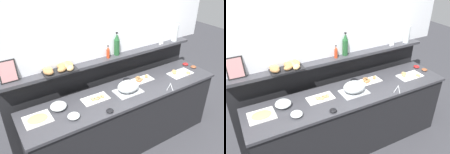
% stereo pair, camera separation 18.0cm
% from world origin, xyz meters
% --- Properties ---
extents(ground_plane, '(12.00, 12.00, 0.00)m').
position_xyz_m(ground_plane, '(0.00, 0.60, 0.00)').
color(ground_plane, '#38383D').
extents(buffet_counter, '(2.65, 0.62, 0.89)m').
position_xyz_m(buffet_counter, '(0.00, 0.00, 0.44)').
color(buffet_counter, black).
rests_on(buffet_counter, ground_plane).
extents(back_ledge_unit, '(2.84, 0.22, 1.20)m').
position_xyz_m(back_ledge_unit, '(0.00, 0.49, 0.63)').
color(back_ledge_unit, black).
rests_on(back_ledge_unit, ground_plane).
extents(upper_wall_panel, '(3.44, 0.08, 1.40)m').
position_xyz_m(upper_wall_panel, '(0.00, 0.51, 1.90)').
color(upper_wall_panel, white).
rests_on(upper_wall_panel, back_ledge_unit).
extents(sandwich_platter_front, '(0.32, 0.17, 0.04)m').
position_xyz_m(sandwich_platter_front, '(-0.40, 0.05, 0.90)').
color(sandwich_platter_front, white).
rests_on(sandwich_platter_front, buffet_counter).
extents(sandwich_platter_rear, '(0.29, 0.16, 0.04)m').
position_xyz_m(sandwich_platter_rear, '(0.35, 0.12, 0.90)').
color(sandwich_platter_rear, white).
rests_on(sandwich_platter_rear, buffet_counter).
extents(sandwich_platter_side, '(0.36, 0.20, 0.04)m').
position_xyz_m(sandwich_platter_side, '(0.93, -0.03, 0.89)').
color(sandwich_platter_side, white).
rests_on(sandwich_platter_side, buffet_counter).
extents(cold_cuts_platter, '(0.29, 0.23, 0.02)m').
position_xyz_m(cold_cuts_platter, '(-1.11, 0.05, 0.90)').
color(cold_cuts_platter, white).
rests_on(cold_cuts_platter, buffet_counter).
extents(serving_cloche, '(0.34, 0.24, 0.17)m').
position_xyz_m(serving_cloche, '(0.02, -0.02, 0.96)').
color(serving_cloche, '#B7BABF').
rests_on(serving_cloche, buffet_counter).
extents(glass_bowl_large, '(0.13, 0.13, 0.05)m').
position_xyz_m(glass_bowl_large, '(-0.77, -0.12, 0.91)').
color(glass_bowl_large, silver).
rests_on(glass_bowl_large, buffet_counter).
extents(glass_bowl_medium, '(0.18, 0.18, 0.07)m').
position_xyz_m(glass_bowl_medium, '(-0.85, 0.11, 0.92)').
color(glass_bowl_medium, silver).
rests_on(glass_bowl_medium, buffet_counter).
extents(condiment_bowl_red, '(0.08, 0.08, 0.03)m').
position_xyz_m(condiment_bowl_red, '(1.24, 0.00, 0.90)').
color(condiment_bowl_red, brown).
rests_on(condiment_bowl_red, buffet_counter).
extents(condiment_bowl_teal, '(0.10, 0.10, 0.04)m').
position_xyz_m(condiment_bowl_teal, '(0.16, 0.21, 0.90)').
color(condiment_bowl_teal, black).
rests_on(condiment_bowl_teal, buffet_counter).
extents(condiment_bowl_dark, '(0.09, 0.09, 0.03)m').
position_xyz_m(condiment_bowl_dark, '(1.21, 0.13, 0.90)').
color(condiment_bowl_dark, red).
rests_on(condiment_bowl_dark, buffet_counter).
extents(condiment_bowl_cream, '(0.08, 0.08, 0.03)m').
position_xyz_m(condiment_bowl_cream, '(-0.39, -0.24, 0.90)').
color(condiment_bowl_cream, black).
rests_on(condiment_bowl_cream, buffet_counter).
extents(serving_tongs, '(0.16, 0.16, 0.01)m').
position_xyz_m(serving_tongs, '(0.55, -0.22, 0.89)').
color(serving_tongs, '#B7BABF').
rests_on(serving_tongs, buffet_counter).
extents(wine_bottle_green, '(0.08, 0.08, 0.32)m').
position_xyz_m(wine_bottle_green, '(0.14, 0.44, 1.34)').
color(wine_bottle_green, '#23562D').
rests_on(wine_bottle_green, back_ledge_unit).
extents(hot_sauce_bottle, '(0.04, 0.04, 0.18)m').
position_xyz_m(hot_sauce_bottle, '(-0.01, 0.41, 1.27)').
color(hot_sauce_bottle, red).
rests_on(hot_sauce_bottle, back_ledge_unit).
extents(salt_shaker, '(0.03, 0.03, 0.09)m').
position_xyz_m(salt_shaker, '(0.90, 0.41, 1.24)').
color(salt_shaker, white).
rests_on(salt_shaker, back_ledge_unit).
extents(pepper_shaker, '(0.03, 0.03, 0.09)m').
position_xyz_m(pepper_shaker, '(0.95, 0.41, 1.24)').
color(pepper_shaker, white).
rests_on(pepper_shaker, back_ledge_unit).
extents(bread_basket, '(0.42, 0.29, 0.08)m').
position_xyz_m(bread_basket, '(-0.67, 0.40, 1.23)').
color(bread_basket, black).
rests_on(bread_basket, back_ledge_unit).
extents(framed_picture, '(0.19, 0.06, 0.25)m').
position_xyz_m(framed_picture, '(-1.24, 0.45, 1.32)').
color(framed_picture, black).
rests_on(framed_picture, back_ledge_unit).
extents(water_carafe, '(0.09, 0.09, 0.26)m').
position_xyz_m(water_carafe, '(1.19, 0.41, 1.33)').
color(water_carafe, silver).
rests_on(water_carafe, back_ledge_unit).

